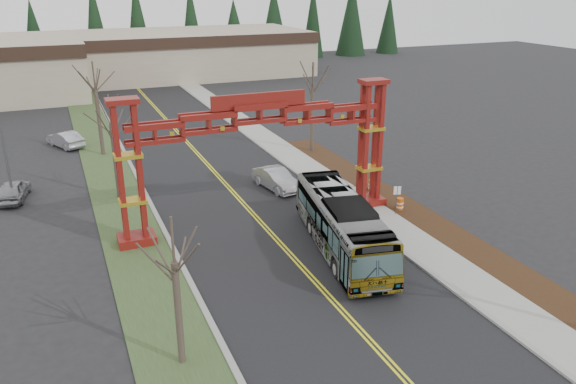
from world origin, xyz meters
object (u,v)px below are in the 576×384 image
street_sign (397,195)px  barrel_mid (372,186)px  bare_tree_median_mid (111,125)px  light_pole_near (2,135)px  bare_tree_right_far (313,88)px  barrel_north (363,184)px  parked_car_near_a (13,190)px  parked_car_far_a (65,139)px  silver_sedan (276,179)px  barrel_south (400,205)px  gateway_arch (260,135)px  bare_tree_median_near (174,263)px  transit_bus (342,224)px  retail_building_east (188,53)px  bare_tree_median_far (95,88)px

street_sign → barrel_mid: size_ratio=2.26×
bare_tree_median_mid → light_pole_near: 7.23m
bare_tree_right_far → barrel_north: 12.09m
parked_car_near_a → parked_car_far_a: size_ratio=0.95×
silver_sedan → barrel_south: 9.64m
parked_car_near_a → barrel_mid: bearing=171.3°
parked_car_far_a → barrel_mid: parked_car_far_a is taller
parked_car_near_a → gateway_arch: bearing=154.8°
street_sign → silver_sedan: bearing=124.8°
bare_tree_median_near → barrel_north: 23.20m
street_sign → parked_car_near_a: bearing=151.0°
bare_tree_median_mid → transit_bus: bearing=-51.3°
parked_car_far_a → bare_tree_median_near: 36.42m
gateway_arch → barrel_north: 11.11m
gateway_arch → bare_tree_median_near: 14.62m
bare_tree_median_near → bare_tree_median_mid: bare_tree_median_mid is taller
street_sign → barrel_south: street_sign is taller
gateway_arch → bare_tree_right_far: size_ratio=2.23×
transit_bus → street_sign: (5.77, 3.07, -0.13)m
gateway_arch → silver_sedan: (3.29, 5.58, -5.20)m
retail_building_east → bare_tree_right_far: 48.43m
retail_building_east → silver_sedan: size_ratio=7.97×
transit_bus → bare_tree_median_mid: bare_tree_median_mid is taller
light_pole_near → barrel_north: size_ratio=9.64×
bare_tree_median_far → barrel_south: bare_tree_median_far is taller
barrel_south → gateway_arch: bearing=169.5°
bare_tree_median_far → street_sign: bearing=-53.0°
parked_car_near_a → light_pole_near: (0.03, -0.99, 4.36)m
bare_tree_median_mid → barrel_south: 20.85m
parked_car_near_a → bare_tree_median_far: 12.68m
bare_tree_right_far → light_pole_near: (-25.06, -3.71, -0.73)m
parked_car_far_a → barrel_north: parked_car_far_a is taller
retail_building_east → bare_tree_median_far: bearing=-113.2°
street_sign → barrel_south: 1.40m
bare_tree_right_far → light_pole_near: light_pole_near is taller
barrel_north → silver_sedan: bearing=154.8°
bare_tree_right_far → barrel_mid: bearing=-91.7°
parked_car_near_a → barrel_south: (24.62, -12.63, -0.27)m
parked_car_near_a → barrel_north: parked_car_near_a is taller
street_sign → barrel_mid: bearing=79.6°
bare_tree_median_far → bare_tree_right_far: (18.00, -6.35, -0.23)m
retail_building_east → barrel_south: size_ratio=40.04×
light_pole_near → bare_tree_right_far: bearing=8.4°
parked_car_far_a → bare_tree_median_near: bearing=69.8°
silver_sedan → light_pole_near: (-18.35, 4.29, 4.33)m
transit_bus → bare_tree_median_far: size_ratio=1.42×
gateway_arch → street_sign: (8.82, -2.38, -4.46)m
bare_tree_right_far → street_sign: size_ratio=3.85×
barrel_south → bare_tree_median_mid: bearing=150.0°
silver_sedan → transit_bus: bearing=-101.7°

